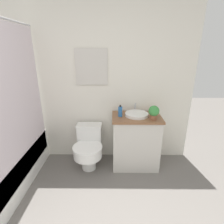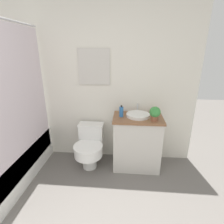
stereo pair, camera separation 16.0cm
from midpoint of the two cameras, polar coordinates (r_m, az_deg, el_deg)
The scene contains 7 objects.
wall_back at distance 2.66m, azimuth -12.11°, elevation 10.08°, with size 3.34×0.07×2.50m.
shower_area at distance 2.72m, azimuth -32.61°, elevation -14.28°, with size 0.59×1.36×1.98m.
toilet at distance 2.65m, azimuth -9.39°, elevation -11.01°, with size 0.42×0.56×0.62m.
vanity at distance 2.63m, azimuth 5.93°, elevation -9.46°, with size 0.69×0.46×0.79m.
sink at distance 2.48m, azimuth 6.22°, elevation -0.78°, with size 0.33×0.36×0.13m.
soap_bottle at distance 2.43m, azimuth 0.82°, elevation 0.16°, with size 0.06×0.06×0.16m.
potted_plant at distance 2.35m, azimuth 11.62°, elevation 0.03°, with size 0.14×0.14×0.19m.
Camera 1 is at (0.50, -0.29, 1.67)m, focal length 28.00 mm.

